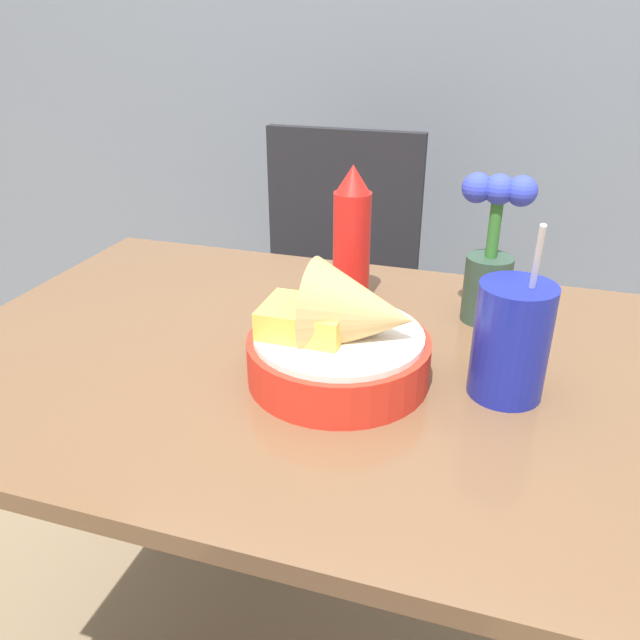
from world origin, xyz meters
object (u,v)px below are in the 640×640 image
at_px(chair_far_window, 333,283).
at_px(food_basket, 344,339).
at_px(ketchup_bottle, 352,237).
at_px(drink_cup, 511,344).
at_px(flower_vase, 491,256).

distance_m(chair_far_window, food_basket, 0.84).
bearing_deg(ketchup_bottle, drink_cup, -40.64).
height_order(chair_far_window, flower_vase, flower_vase).
xyz_separation_m(chair_far_window, food_basket, (0.24, -0.76, 0.26)).
relative_size(food_basket, drink_cup, 1.02).
height_order(ketchup_bottle, drink_cup, drink_cup).
bearing_deg(food_basket, flower_vase, 55.96).
relative_size(food_basket, flower_vase, 1.04).
relative_size(chair_far_window, flower_vase, 4.10).
bearing_deg(food_basket, drink_cup, 8.29).
bearing_deg(drink_cup, food_basket, -171.71).
distance_m(chair_far_window, flower_vase, 0.73).
bearing_deg(drink_cup, flower_vase, 101.17).
xyz_separation_m(food_basket, ketchup_bottle, (-0.06, 0.24, 0.05)).
bearing_deg(food_basket, ketchup_bottle, 103.05).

